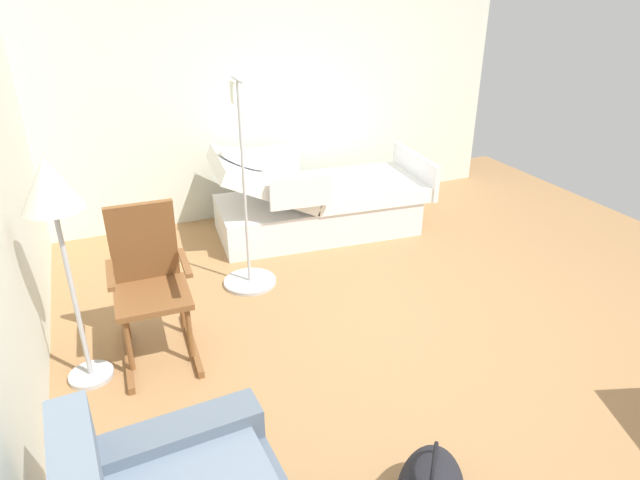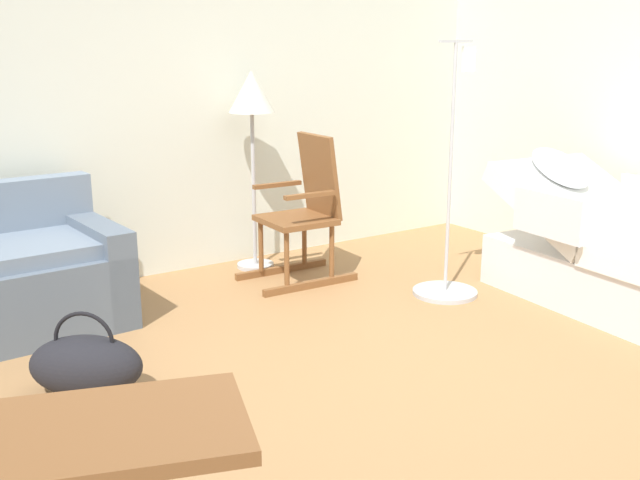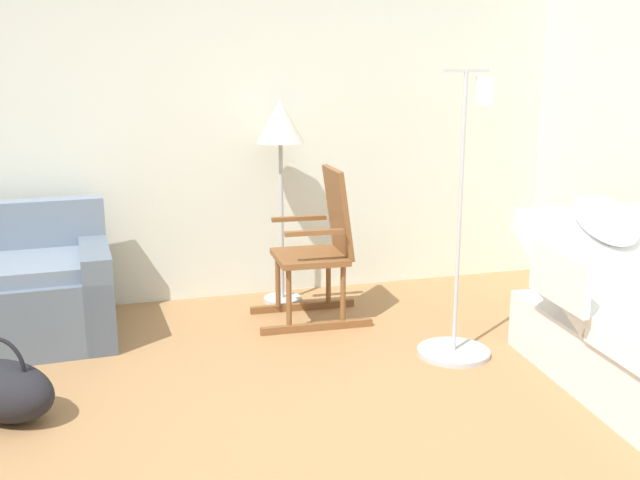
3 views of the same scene
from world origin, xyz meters
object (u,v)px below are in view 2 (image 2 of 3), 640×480
at_px(rocking_chair, 305,211).
at_px(floor_lamp, 252,106).
at_px(iv_pole, 447,259).
at_px(hospital_bed, 639,267).
at_px(duffel_bag, 86,365).

height_order(rocking_chair, floor_lamp, floor_lamp).
height_order(floor_lamp, iv_pole, iv_pole).
xyz_separation_m(hospital_bed, iv_pole, (-0.75, 0.94, -0.05)).
xyz_separation_m(rocking_chair, floor_lamp, (-0.16, 0.46, 0.72)).
xyz_separation_m(rocking_chair, iv_pole, (0.61, -0.84, -0.25)).
relative_size(rocking_chair, floor_lamp, 0.71).
bearing_deg(floor_lamp, iv_pole, -59.39).
xyz_separation_m(hospital_bed, duffel_bag, (-3.26, 0.80, -0.15)).
bearing_deg(duffel_bag, hospital_bed, -13.78).
bearing_deg(iv_pole, rocking_chair, 125.79).
height_order(rocking_chair, duffel_bag, rocking_chair).
bearing_deg(iv_pole, floor_lamp, 120.61).
bearing_deg(iv_pole, duffel_bag, -176.88).
bearing_deg(hospital_bed, iv_pole, 128.87).
height_order(hospital_bed, iv_pole, iv_pole).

